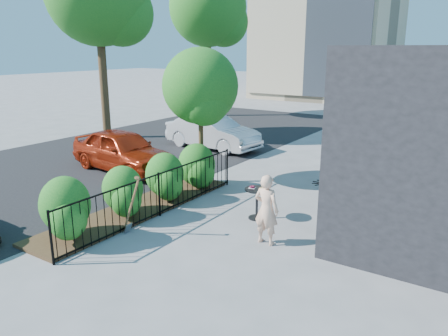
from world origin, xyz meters
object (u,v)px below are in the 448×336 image
Objects in this scene: street_tree_far at (208,12)px; cafe_table at (257,198)px; street_tree_near at (98,0)px; car_silver at (212,132)px; shovel at (131,208)px; woman at (266,210)px; car_red at (123,150)px; patio_tree at (201,91)px.

cafe_table is at bearing -50.68° from street_tree_far.
street_tree_near is 8.00m from street_tree_far.
street_tree_far is 2.02× the size of car_silver.
woman is at bearing 25.03° from shovel.
car_red is (-6.65, 2.39, -0.06)m from woman.
street_tree_near is at bearing 59.80° from car_red.
street_tree_far is at bearing 129.32° from cafe_table.
car_silver is at bearing -53.73° from street_tree_far.
shovel reaches higher than car_silver.
street_tree_near is at bearing -25.93° from woman.
patio_tree reaches higher than shovel.
street_tree_far reaches higher than car_silver.
patio_tree is 0.48× the size of street_tree_near.
patio_tree reaches higher than car_red.
street_tree_near reaches higher than woman.
car_silver is (5.24, -7.15, -5.24)m from street_tree_far.
street_tree_far is 5.54× the size of woman.
patio_tree is at bearing -77.34° from car_red.
car_silver reaches higher than cafe_table.
car_red is at bearing -36.96° from street_tree_near.
cafe_table is (10.48, -4.80, -5.40)m from street_tree_near.
woman is at bearing -27.53° from street_tree_near.
street_tree_near reaches higher than car_red.
car_red is (-4.01, 3.62, 0.08)m from shovel.
shovel is (-2.64, -1.23, -0.14)m from woman.
car_silver is (-6.08, 6.75, -0.07)m from woman.
cafe_table is 0.19× the size of car_silver.
car_red is (4.67, -3.51, -5.23)m from street_tree_near.
patio_tree is at bearing 150.12° from cafe_table.
car_silver is at bearing -46.42° from woman.
cafe_table is (10.48, -12.80, -5.40)m from street_tree_far.
cafe_table is 0.20× the size of car_red.
cafe_table is 5.96m from car_red.
shovel is (8.68, -15.13, -5.31)m from street_tree_far.
woman reaches higher than cafe_table.
street_tree_far is 2.05× the size of car_red.
patio_tree is at bearing -22.57° from street_tree_near.
car_silver is (5.24, 0.85, -5.24)m from street_tree_near.
patio_tree is 2.82× the size of shovel.
patio_tree is 8.92m from street_tree_near.
street_tree_near is 7.46m from car_silver.
street_tree_near is 2.02× the size of car_silver.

